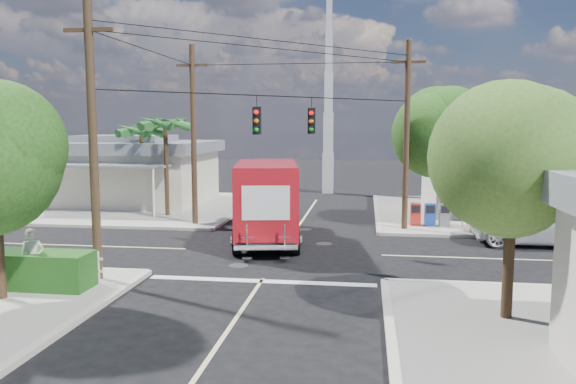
# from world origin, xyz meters

# --- Properties ---
(ground) EXTENTS (120.00, 120.00, 0.00)m
(ground) POSITION_xyz_m (0.00, 0.00, 0.00)
(ground) COLOR black
(ground) RESTS_ON ground
(sidewalk_ne) EXTENTS (14.12, 14.12, 0.14)m
(sidewalk_ne) POSITION_xyz_m (10.88, 10.88, 0.07)
(sidewalk_ne) COLOR #9E998E
(sidewalk_ne) RESTS_ON ground
(sidewalk_nw) EXTENTS (14.12, 14.12, 0.14)m
(sidewalk_nw) POSITION_xyz_m (-10.88, 10.88, 0.07)
(sidewalk_nw) COLOR #9E998E
(sidewalk_nw) RESTS_ON ground
(road_markings) EXTENTS (32.00, 32.00, 0.01)m
(road_markings) POSITION_xyz_m (0.00, -1.47, 0.01)
(road_markings) COLOR beige
(road_markings) RESTS_ON ground
(building_ne) EXTENTS (11.80, 10.20, 4.50)m
(building_ne) POSITION_xyz_m (12.50, 11.97, 2.32)
(building_ne) COLOR beige
(building_ne) RESTS_ON sidewalk_ne
(building_nw) EXTENTS (10.80, 10.20, 4.30)m
(building_nw) POSITION_xyz_m (-12.00, 12.46, 2.22)
(building_nw) COLOR beige
(building_nw) RESTS_ON sidewalk_nw
(radio_tower) EXTENTS (0.80, 0.80, 17.00)m
(radio_tower) POSITION_xyz_m (0.50, 20.00, 5.64)
(radio_tower) COLOR silver
(radio_tower) RESTS_ON ground
(tree_ne_front) EXTENTS (4.21, 4.14, 6.66)m
(tree_ne_front) POSITION_xyz_m (7.21, 6.76, 4.77)
(tree_ne_front) COLOR #422D1C
(tree_ne_front) RESTS_ON sidewalk_ne
(tree_ne_back) EXTENTS (3.77, 3.66, 5.82)m
(tree_ne_back) POSITION_xyz_m (9.81, 8.96, 4.19)
(tree_ne_back) COLOR #422D1C
(tree_ne_back) RESTS_ON sidewalk_ne
(tree_se) EXTENTS (3.67, 3.54, 5.62)m
(tree_se) POSITION_xyz_m (7.01, -7.24, 4.04)
(tree_se) COLOR #422D1C
(tree_se) RESTS_ON sidewalk_se
(palm_nw_front) EXTENTS (3.01, 3.08, 5.59)m
(palm_nw_front) POSITION_xyz_m (-7.50, 7.50, 5.04)
(palm_nw_front) COLOR #422D1C
(palm_nw_front) RESTS_ON sidewalk_nw
(palm_nw_back) EXTENTS (3.01, 3.08, 5.19)m
(palm_nw_back) POSITION_xyz_m (-9.50, 9.00, 4.67)
(palm_nw_back) COLOR #422D1C
(palm_nw_back) RESTS_ON sidewalk_nw
(utility_poles) EXTENTS (12.00, 10.68, 9.00)m
(utility_poles) POSITION_xyz_m (-1.58, 1.60, 4.67)
(utility_poles) COLOR #473321
(utility_poles) RESTS_ON ground
(picket_fence) EXTENTS (5.94, 0.06, 1.00)m
(picket_fence) POSITION_xyz_m (-7.80, -5.60, 0.68)
(picket_fence) COLOR silver
(picket_fence) RESTS_ON sidewalk_sw
(vending_boxes) EXTENTS (1.90, 0.50, 1.10)m
(vending_boxes) POSITION_xyz_m (6.50, 6.20, 0.69)
(vending_boxes) COLOR red
(vending_boxes) RESTS_ON sidewalk_ne
(delivery_truck) EXTENTS (3.72, 8.35, 3.49)m
(delivery_truck) POSITION_xyz_m (-0.95, 2.10, 1.78)
(delivery_truck) COLOR black
(delivery_truck) RESTS_ON ground
(parked_car) EXTENTS (6.17, 3.08, 1.68)m
(parked_car) POSITION_xyz_m (10.95, 3.07, 0.84)
(parked_car) COLOR silver
(parked_car) RESTS_ON ground
(pedestrian) EXTENTS (0.81, 0.74, 1.85)m
(pedestrian) POSITION_xyz_m (-6.58, -6.58, 1.07)
(pedestrian) COLOR #B9B79F
(pedestrian) RESTS_ON sidewalk_sw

